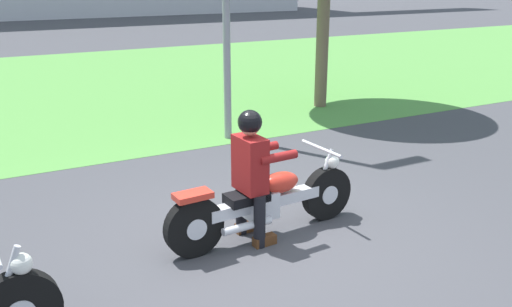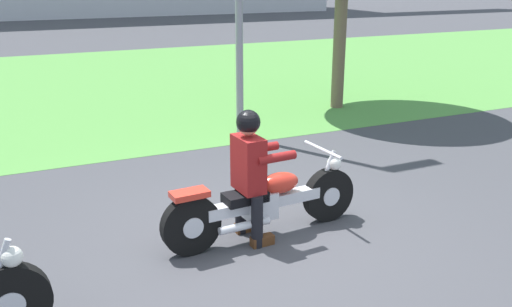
% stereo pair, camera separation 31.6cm
% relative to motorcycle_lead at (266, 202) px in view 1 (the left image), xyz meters
% --- Properties ---
extents(ground, '(120.00, 120.00, 0.00)m').
position_rel_motorcycle_lead_xyz_m(ground, '(-0.08, -0.10, -0.38)').
color(ground, '#424247').
extents(grass_verge, '(60.00, 12.00, 0.01)m').
position_rel_motorcycle_lead_xyz_m(grass_verge, '(-0.08, 9.09, -0.37)').
color(grass_verge, '#549342').
rests_on(grass_verge, ground).
extents(motorcycle_lead, '(2.23, 0.66, 0.86)m').
position_rel_motorcycle_lead_xyz_m(motorcycle_lead, '(0.00, 0.00, 0.00)').
color(motorcycle_lead, black).
rests_on(motorcycle_lead, ground).
extents(rider_lead, '(0.57, 0.48, 1.38)m').
position_rel_motorcycle_lead_xyz_m(rider_lead, '(-0.17, -0.01, 0.43)').
color(rider_lead, black).
rests_on(rider_lead, ground).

